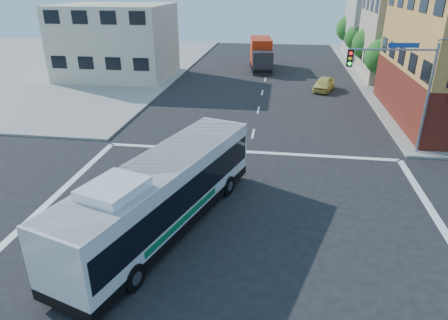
# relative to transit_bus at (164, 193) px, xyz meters

# --- Properties ---
(ground) EXTENTS (120.00, 120.00, 0.00)m
(ground) POSITION_rel_transit_bus_xyz_m (2.98, -0.20, -1.78)
(ground) COLOR black
(ground) RESTS_ON ground
(sidewalk_nw) EXTENTS (50.00, 50.00, 0.15)m
(sidewalk_nw) POSITION_rel_transit_bus_xyz_m (-32.02, 34.80, -1.70)
(sidewalk_nw) COLOR #99978E
(sidewalk_nw) RESTS_ON ground
(building_east_near) EXTENTS (12.06, 10.06, 9.00)m
(building_east_near) POSITION_rel_transit_bus_xyz_m (19.96, 33.78, 2.73)
(building_east_near) COLOR tan
(building_east_near) RESTS_ON ground
(building_east_far) EXTENTS (12.06, 10.06, 10.00)m
(building_east_far) POSITION_rel_transit_bus_xyz_m (19.96, 47.78, 3.23)
(building_east_far) COLOR gray
(building_east_far) RESTS_ON ground
(building_west) EXTENTS (12.06, 10.06, 8.00)m
(building_west) POSITION_rel_transit_bus_xyz_m (-14.03, 29.78, 2.23)
(building_west) COLOR beige
(building_west) RESTS_ON ground
(signal_mast_ne) EXTENTS (7.91, 1.13, 8.07)m
(signal_mast_ne) POSITION_rel_transit_bus_xyz_m (12.06, 10.42, 3.20)
(signal_mast_ne) COLOR gray
(signal_mast_ne) RESTS_ON ground
(street_tree_a) EXTENTS (3.60, 3.60, 5.53)m
(street_tree_a) POSITION_rel_transit_bus_xyz_m (14.89, 27.72, 1.81)
(street_tree_a) COLOR #382514
(street_tree_a) RESTS_ON ground
(street_tree_b) EXTENTS (3.80, 3.80, 5.79)m
(street_tree_b) POSITION_rel_transit_bus_xyz_m (14.89, 35.72, 1.97)
(street_tree_b) COLOR #382514
(street_tree_b) RESTS_ON ground
(street_tree_c) EXTENTS (3.40, 3.40, 5.29)m
(street_tree_c) POSITION_rel_transit_bus_xyz_m (14.89, 43.72, 1.68)
(street_tree_c) COLOR #382514
(street_tree_c) RESTS_ON ground
(street_tree_d) EXTENTS (4.00, 4.00, 6.03)m
(street_tree_d) POSITION_rel_transit_bus_xyz_m (14.89, 51.72, 2.10)
(street_tree_d) COLOR #382514
(street_tree_d) RESTS_ON ground
(transit_bus) EXTENTS (6.25, 12.51, 3.64)m
(transit_bus) POSITION_rel_transit_bus_xyz_m (0.00, 0.00, 0.00)
(transit_bus) COLOR black
(transit_bus) RESTS_ON ground
(box_truck) EXTENTS (3.36, 8.50, 3.72)m
(box_truck) POSITION_rel_transit_bus_xyz_m (2.10, 36.75, 0.03)
(box_truck) COLOR #25252A
(box_truck) RESTS_ON ground
(parked_car) EXTENTS (2.79, 4.39, 1.39)m
(parked_car) POSITION_rel_transit_bus_xyz_m (9.18, 26.57, -1.08)
(parked_car) COLOR #DFCD5B
(parked_car) RESTS_ON ground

